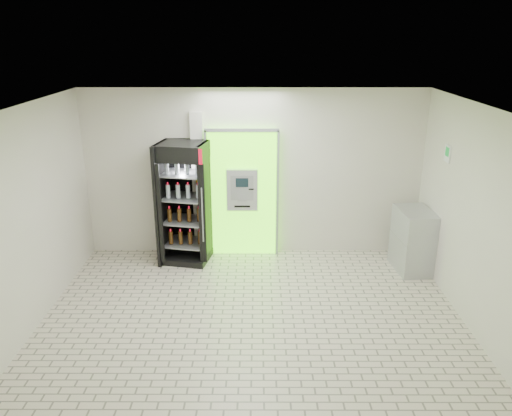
{
  "coord_description": "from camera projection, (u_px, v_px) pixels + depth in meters",
  "views": [
    {
      "loc": [
        0.07,
        -6.09,
        3.88
      ],
      "look_at": [
        0.05,
        1.2,
        1.3
      ],
      "focal_mm": 35.0,
      "sensor_mm": 36.0,
      "label": 1
    }
  ],
  "objects": [
    {
      "name": "ground",
      "position": [
        252.0,
        323.0,
        7.03
      ],
      "size": [
        6.0,
        6.0,
        0.0
      ],
      "primitive_type": "plane",
      "color": "beige",
      "rests_on": "ground"
    },
    {
      "name": "pillar",
      "position": [
        199.0,
        185.0,
        8.91
      ],
      "size": [
        0.22,
        0.11,
        2.6
      ],
      "color": "silver",
      "rests_on": "ground"
    },
    {
      "name": "exit_sign",
      "position": [
        448.0,
        154.0,
        7.63
      ],
      "size": [
        0.02,
        0.22,
        0.26
      ],
      "color": "white",
      "rests_on": "room_shell"
    },
    {
      "name": "atm_assembly",
      "position": [
        242.0,
        192.0,
        8.92
      ],
      "size": [
        1.3,
        0.24,
        2.33
      ],
      "color": "#60FA15",
      "rests_on": "ground"
    },
    {
      "name": "steel_cabinet",
      "position": [
        413.0,
        240.0,
        8.47
      ],
      "size": [
        0.62,
        0.85,
        1.08
      ],
      "rotation": [
        0.0,
        0.0,
        0.1
      ],
      "color": "#ACAFB4",
      "rests_on": "ground"
    },
    {
      "name": "beverage_cooler",
      "position": [
        185.0,
        205.0,
        8.71
      ],
      "size": [
        0.92,
        0.88,
        2.14
      ],
      "rotation": [
        0.0,
        0.0,
        -0.19
      ],
      "color": "black",
      "rests_on": "ground"
    },
    {
      "name": "room_shell",
      "position": [
        252.0,
        200.0,
        6.42
      ],
      "size": [
        6.0,
        6.0,
        6.0
      ],
      "color": "silver",
      "rests_on": "ground"
    }
  ]
}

